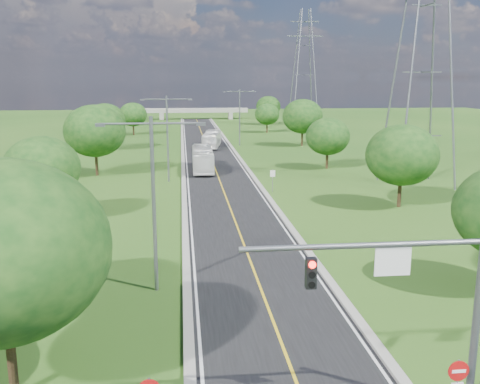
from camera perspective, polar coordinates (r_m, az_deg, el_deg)
The scene contains 25 objects.
ground at distance 78.44m, azimuth -2.98°, elevation 3.30°, with size 260.00×260.00×0.00m, color #214914.
road at distance 84.36m, azimuth -3.22°, elevation 3.94°, with size 8.00×150.00×0.06m, color black.
curb_left at distance 84.24m, azimuth -6.12°, elevation 3.93°, with size 0.50×150.00×0.22m, color gray.
curb_right at distance 84.67m, azimuth -0.34°, elevation 4.04°, with size 0.50×150.00×0.22m, color gray.
signal_mast at distance 19.60m, azimuth 18.77°, elevation -9.93°, with size 8.54×0.33×7.20m.
do_not_enter_right at distance 21.10m, azimuth 22.20°, elevation -18.01°, with size 0.76×0.11×2.50m.
speed_limit_sign at distance 57.15m, azimuth 3.50°, elevation 1.59°, with size 0.55×0.09×2.40m.
overpass at distance 157.74m, azimuth -4.70°, elevation 8.61°, with size 30.00×3.00×3.20m.
streetlight_near_left at distance 30.06m, azimuth -9.24°, elevation 0.26°, with size 5.90×0.25×10.00m.
streetlight_mid_left at distance 62.70m, azimuth -7.76°, elevation 6.45°, with size 5.90×0.25×10.00m.
streetlight_far_right at distance 96.14m, azimuth -0.04°, elevation 8.51°, with size 5.90×0.25×10.00m.
power_tower_near at distance 63.18m, azimuth 18.95°, elevation 13.29°, with size 9.00×6.40×28.00m.
power_tower_far at distance 135.83m, azimuth 6.85°, elevation 12.89°, with size 9.00×6.40×28.00m.
tree_lb at distance 47.44m, azimuth -20.38°, elevation 2.40°, with size 6.30×6.30×7.33m.
tree_lc at distance 68.53m, azimuth -15.24°, elevation 6.30°, with size 7.56×7.56×8.79m.
tree_ld at distance 92.53m, azimuth -14.19°, elevation 7.39°, with size 6.72×6.72×7.82m.
tree_le at distance 116.09m, azimuth -11.35°, elevation 8.11°, with size 5.88×5.88×6.84m.
tree_lf at distance 21.40m, azimuth -24.14°, elevation -5.71°, with size 7.98×7.98×9.28m.
tree_rb at distance 52.06m, azimuth 16.89°, elevation 3.79°, with size 6.72×6.72×7.82m.
tree_rc at distance 72.45m, azimuth 9.35°, elevation 5.87°, with size 5.88×5.88×6.84m.
tree_rd at distance 96.04m, azimuth 6.69°, elevation 8.02°, with size 7.14×7.14×8.30m.
tree_re at distance 119.16m, azimuth 2.91°, elevation 8.27°, with size 5.46×5.46×6.35m.
tree_rf at distance 139.39m, azimuth 3.04°, elevation 9.09°, with size 6.30×6.30×7.33m.
bus_outbound at distance 93.07m, azimuth -3.04°, elevation 5.62°, with size 2.42×10.33×2.88m, color white.
bus_inbound at distance 70.14m, azimuth -4.01°, elevation 3.55°, with size 2.58×11.04×3.08m, color white.
Camera 1 is at (-4.36, -17.38, 12.06)m, focal length 40.00 mm.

